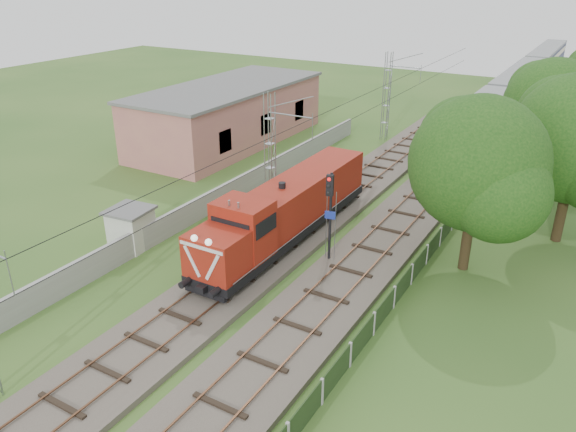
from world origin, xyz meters
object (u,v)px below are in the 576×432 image
Objects in this scene: signal_post at (330,203)px; relay_hut at (131,228)px; coach_rake at (519,83)px; locomotive at (286,209)px.

signal_post is 11.69m from relay_hut.
coach_rake is 51.43m from relay_hut.
locomotive reaches higher than relay_hut.
signal_post is (-1.66, -45.97, 1.20)m from coach_rake.
coach_rake is 46.01m from signal_post.
locomotive is 6.25× the size of relay_hut.
locomotive is at bearing 161.44° from signal_post.
locomotive is 2.99× the size of signal_post.
coach_rake reaches higher than relay_hut.
relay_hut is at bearing -103.96° from coach_rake.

